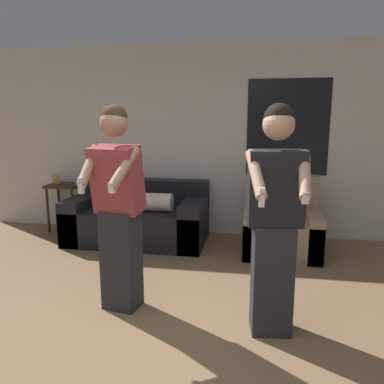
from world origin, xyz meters
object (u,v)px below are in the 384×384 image
at_px(person_right, 275,220).
at_px(side_table, 65,193).
at_px(couch, 139,219).
at_px(person_left, 118,207).
at_px(armchair, 281,227).

bearing_deg(person_right, side_table, 142.13).
bearing_deg(person_right, couch, 130.48).
bearing_deg(person_right, person_left, 172.74).
xyz_separation_m(person_left, person_right, (1.30, -0.17, -0.01)).
bearing_deg(person_left, couch, 102.92).
bearing_deg(couch, side_table, 167.24).
bearing_deg(armchair, side_table, 172.05).
bearing_deg(side_table, person_left, -52.15).
bearing_deg(couch, person_right, -49.52).
distance_m(armchair, person_right, 1.97).
bearing_deg(side_table, couch, -12.76).
distance_m(side_table, person_left, 2.73).
distance_m(couch, person_left, 2.01).
bearing_deg(couch, person_left, -77.08).
relative_size(armchair, side_table, 1.11).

